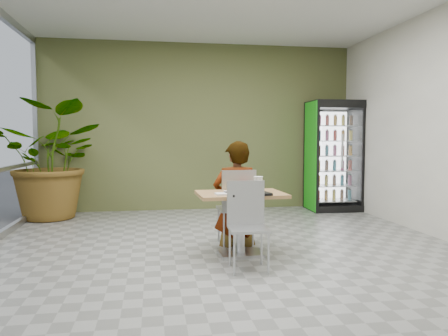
{
  "coord_description": "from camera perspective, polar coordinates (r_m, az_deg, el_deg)",
  "views": [
    {
      "loc": [
        -0.9,
        -4.93,
        1.4
      ],
      "look_at": [
        0.02,
        0.68,
        1.0
      ],
      "focal_mm": 35.0,
      "sensor_mm": 36.0,
      "label": 1
    }
  ],
  "objects": [
    {
      "name": "napkin_stack",
      "position": [
        4.95,
        -0.23,
        -3.4
      ],
      "size": [
        0.17,
        0.17,
        0.02
      ],
      "primitive_type": "cube",
      "rotation": [
        0.0,
        0.0,
        0.13
      ],
      "color": "silver",
      "rests_on": "dining_table"
    },
    {
      "name": "cafeteria_tray",
      "position": [
        4.96,
        3.14,
        -3.34
      ],
      "size": [
        0.51,
        0.4,
        0.03
      ],
      "primitive_type": "cube",
      "rotation": [
        0.0,
        0.0,
        0.13
      ],
      "color": "black",
      "rests_on": "dining_table"
    },
    {
      "name": "chair_near",
      "position": [
        4.7,
        3.03,
        -6.45
      ],
      "size": [
        0.43,
        0.43,
        0.93
      ],
      "rotation": [
        0.0,
        0.0,
        -0.05
      ],
      "color": "#A5A7AA",
      "rests_on": "ground"
    },
    {
      "name": "ground",
      "position": [
        5.2,
        1.05,
        -11.59
      ],
      "size": [
        7.0,
        7.0,
        0.0
      ],
      "primitive_type": "plane",
      "color": "gray",
      "rests_on": "ground"
    },
    {
      "name": "beverage_fridge",
      "position": [
        8.64,
        14.11,
        1.55
      ],
      "size": [
        0.98,
        0.77,
        2.09
      ],
      "rotation": [
        0.0,
        0.0,
        -0.04
      ],
      "color": "black",
      "rests_on": "ground"
    },
    {
      "name": "pizza_plate",
      "position": [
        5.18,
        1.09,
        -3.0
      ],
      "size": [
        0.27,
        0.21,
        0.03
      ],
      "color": "silver",
      "rests_on": "dining_table"
    },
    {
      "name": "room_envelope",
      "position": [
        5.01,
        1.07,
        6.32
      ],
      "size": [
        6.0,
        7.0,
        3.2
      ],
      "primitive_type": null,
      "color": "silver",
      "rests_on": "ground"
    },
    {
      "name": "dining_table",
      "position": [
        5.18,
        2.18,
        -5.56
      ],
      "size": [
        1.03,
        0.74,
        0.75
      ],
      "rotation": [
        0.0,
        0.0,
        0.04
      ],
      "color": "#A17A45",
      "rests_on": "ground"
    },
    {
      "name": "chair_far",
      "position": [
        5.59,
        1.73,
        -4.39
      ],
      "size": [
        0.45,
        0.46,
        0.99
      ],
      "rotation": [
        0.0,
        0.0,
        3.17
      ],
      "color": "#A5A7AA",
      "rests_on": "ground"
    },
    {
      "name": "soda_cup",
      "position": [
        5.16,
        4.49,
        -2.2
      ],
      "size": [
        0.11,
        0.11,
        0.19
      ],
      "color": "silver",
      "rests_on": "dining_table"
    },
    {
      "name": "potted_plant",
      "position": [
        8.04,
        -21.33,
        0.94
      ],
      "size": [
        2.11,
        1.93,
        2.01
      ],
      "primitive_type": "imported",
      "rotation": [
        0.0,
        0.0,
        -0.22
      ],
      "color": "#3B6C2B",
      "rests_on": "ground"
    },
    {
      "name": "seated_woman",
      "position": [
        5.65,
        1.59,
        -4.87
      ],
      "size": [
        0.62,
        0.41,
        1.65
      ],
      "primitive_type": "imported",
      "rotation": [
        0.0,
        0.0,
        3.17
      ],
      "color": "black",
      "rests_on": "ground"
    }
  ]
}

